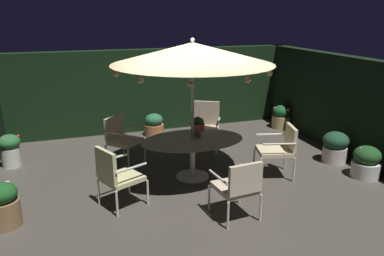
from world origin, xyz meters
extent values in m
cube|color=#464038|center=(0.00, 0.00, -0.01)|extent=(7.45, 6.68, 0.02)
cube|color=black|center=(0.00, 3.19, 1.02)|extent=(7.45, 0.30, 2.03)
cube|color=black|center=(3.57, 0.00, 1.02)|extent=(0.30, 6.68, 2.03)
cylinder|color=silver|center=(0.04, 0.00, 0.01)|extent=(0.60, 0.60, 0.03)
cylinder|color=silver|center=(0.04, 0.00, 0.35)|extent=(0.09, 0.09, 0.71)
ellipsoid|color=#B0B1A2|center=(0.04, 0.00, 0.72)|extent=(1.86, 1.25, 0.03)
cylinder|color=beige|center=(0.04, 0.00, 1.10)|extent=(0.06, 0.06, 2.19)
cone|color=beige|center=(0.04, 0.00, 2.24)|extent=(2.74, 2.74, 0.35)
sphere|color=beige|center=(0.04, 0.00, 2.46)|extent=(0.07, 0.07, 0.07)
sphere|color=#F9DB8C|center=(1.32, 0.02, 1.97)|extent=(0.10, 0.10, 0.10)
sphere|color=#F9DB8C|center=(1.08, 0.74, 1.97)|extent=(0.10, 0.10, 0.10)
sphere|color=#F9DB8C|center=(0.39, 1.23, 1.97)|extent=(0.10, 0.10, 0.10)
sphere|color=#F9DB8C|center=(-0.33, 1.22, 1.97)|extent=(0.10, 0.10, 0.10)
sphere|color=#F9DB8C|center=(-0.97, 0.79, 1.97)|extent=(0.10, 0.10, 0.10)
sphere|color=#F9DB8C|center=(-1.24, -0.06, 1.97)|extent=(0.10, 0.10, 0.10)
sphere|color=#F9DB8C|center=(-0.99, -0.76, 1.97)|extent=(0.10, 0.10, 0.10)
sphere|color=#F9DB8C|center=(-0.40, -1.21, 1.97)|extent=(0.10, 0.10, 0.10)
sphere|color=#F9DB8C|center=(0.46, -1.21, 1.97)|extent=(0.10, 0.10, 0.10)
sphere|color=#F9DB8C|center=(1.07, -0.76, 1.97)|extent=(0.10, 0.10, 0.10)
cylinder|color=#A3654A|center=(0.16, 0.06, 0.80)|extent=(0.11, 0.11, 0.13)
cylinder|color=#A95E4C|center=(0.16, 0.06, 0.93)|extent=(0.24, 0.24, 0.13)
ellipsoid|color=#1F4923|center=(0.16, 0.06, 1.05)|extent=(0.21, 0.21, 0.13)
sphere|color=#D13342|center=(0.16, 0.06, 1.09)|extent=(0.07, 0.07, 0.07)
cylinder|color=beige|center=(-1.17, -0.27, 0.21)|extent=(0.04, 0.04, 0.41)
cylinder|color=beige|center=(-0.95, -0.75, 0.21)|extent=(0.04, 0.04, 0.41)
cylinder|color=beige|center=(-1.68, -0.50, 0.21)|extent=(0.04, 0.04, 0.41)
cylinder|color=beige|center=(-1.46, -0.98, 0.21)|extent=(0.04, 0.04, 0.41)
cube|color=beige|center=(-1.32, -0.62, 0.45)|extent=(0.71, 0.70, 0.07)
cube|color=beige|center=(-1.56, -0.74, 0.73)|extent=(0.27, 0.48, 0.49)
cylinder|color=beige|center=(-1.43, -0.39, 0.70)|extent=(0.50, 0.26, 0.04)
cylinder|color=beige|center=(-1.21, -0.86, 0.70)|extent=(0.50, 0.26, 0.04)
cylinder|color=beige|center=(-0.11, -1.22, 0.21)|extent=(0.04, 0.04, 0.42)
cylinder|color=beige|center=(0.42, -1.17, 0.21)|extent=(0.04, 0.04, 0.42)
cylinder|color=beige|center=(-0.05, -1.80, 0.21)|extent=(0.04, 0.04, 0.42)
cylinder|color=beige|center=(0.48, -1.74, 0.21)|extent=(0.04, 0.04, 0.42)
cube|color=beige|center=(0.19, -1.48, 0.45)|extent=(0.58, 0.61, 0.07)
cube|color=beige|center=(0.21, -1.76, 0.71)|extent=(0.52, 0.11, 0.44)
cylinder|color=beige|center=(-0.08, -1.51, 0.67)|extent=(0.09, 0.55, 0.04)
cylinder|color=beige|center=(0.45, -1.45, 0.67)|extent=(0.09, 0.55, 0.04)
cylinder|color=beige|center=(1.10, -0.58, 0.22)|extent=(0.04, 0.04, 0.45)
cylinder|color=beige|center=(1.25, -0.06, 0.22)|extent=(0.04, 0.04, 0.45)
cylinder|color=beige|center=(1.68, -0.75, 0.22)|extent=(0.04, 0.04, 0.45)
cylinder|color=beige|center=(1.83, -0.22, 0.22)|extent=(0.04, 0.04, 0.45)
cube|color=beige|center=(1.47, -0.40, 0.48)|extent=(0.71, 0.67, 0.07)
cube|color=beige|center=(1.75, -0.48, 0.74)|extent=(0.20, 0.52, 0.43)
cylinder|color=beige|center=(1.39, -0.66, 0.71)|extent=(0.56, 0.19, 0.04)
cylinder|color=beige|center=(1.54, -0.14, 0.71)|extent=(0.56, 0.19, 0.04)
cylinder|color=beige|center=(0.87, 0.91, 0.21)|extent=(0.04, 0.04, 0.42)
cylinder|color=beige|center=(0.36, 1.19, 0.21)|extent=(0.04, 0.04, 0.42)
cylinder|color=beige|center=(1.14, 1.41, 0.21)|extent=(0.04, 0.04, 0.42)
cylinder|color=beige|center=(0.64, 1.69, 0.21)|extent=(0.04, 0.04, 0.42)
cube|color=beige|center=(0.75, 1.30, 0.45)|extent=(0.77, 0.76, 0.07)
cube|color=beige|center=(0.88, 1.54, 0.76)|extent=(0.51, 0.32, 0.54)
cylinder|color=beige|center=(1.01, 1.16, 0.66)|extent=(0.29, 0.49, 0.04)
cylinder|color=beige|center=(0.50, 1.44, 0.66)|extent=(0.29, 0.49, 0.04)
cylinder|color=silver|center=(-0.62, 1.06, 0.21)|extent=(0.04, 0.04, 0.42)
cylinder|color=silver|center=(-1.02, 0.67, 0.21)|extent=(0.04, 0.04, 0.42)
cylinder|color=silver|center=(-1.00, 1.45, 0.21)|extent=(0.04, 0.04, 0.42)
cylinder|color=silver|center=(-1.39, 1.05, 0.21)|extent=(0.04, 0.04, 0.42)
cube|color=beige|center=(-1.01, 1.06, 0.46)|extent=(0.76, 0.76, 0.07)
cube|color=beige|center=(-1.19, 1.24, 0.72)|extent=(0.42, 0.42, 0.45)
cylinder|color=silver|center=(-0.81, 1.25, 0.71)|extent=(0.39, 0.39, 0.04)
cylinder|color=silver|center=(-1.21, 0.86, 0.71)|extent=(0.39, 0.39, 0.04)
cylinder|color=olive|center=(-2.99, -0.72, 0.20)|extent=(0.43, 0.43, 0.39)
ellipsoid|color=#1B5220|center=(-2.99, -0.72, 0.51)|extent=(0.41, 0.41, 0.29)
sphere|color=silver|center=(-2.83, -0.70, 0.53)|extent=(0.07, 0.07, 0.07)
sphere|color=silver|center=(-2.92, -0.58, 0.59)|extent=(0.08, 0.08, 0.08)
sphere|color=silver|center=(-2.96, -0.81, 0.53)|extent=(0.09, 0.09, 0.09)
cylinder|color=beige|center=(2.98, -0.19, 0.15)|extent=(0.47, 0.47, 0.31)
ellipsoid|color=#1B422A|center=(2.98, -0.19, 0.45)|extent=(0.51, 0.51, 0.35)
sphere|color=#BB427D|center=(3.19, -0.18, 0.45)|extent=(0.08, 0.08, 0.08)
sphere|color=#A43889|center=(2.94, -0.02, 0.52)|extent=(0.08, 0.08, 0.08)
sphere|color=#B4347A|center=(2.90, -0.33, 0.51)|extent=(0.06, 0.06, 0.06)
cylinder|color=#AC6A3F|center=(-0.07, 2.64, 0.13)|extent=(0.47, 0.47, 0.27)
ellipsoid|color=#286740|center=(-0.07, 2.64, 0.39)|extent=(0.43, 0.43, 0.30)
sphere|color=#AC3B7B|center=(0.04, 2.63, 0.41)|extent=(0.06, 0.06, 0.06)
sphere|color=#A3347B|center=(-0.09, 2.75, 0.45)|extent=(0.07, 0.07, 0.07)
sphere|color=#AB4374|center=(-0.20, 2.68, 0.42)|extent=(0.08, 0.08, 0.08)
sphere|color=#B43285|center=(-0.06, 2.51, 0.41)|extent=(0.09, 0.09, 0.09)
cylinder|color=tan|center=(3.21, 2.21, 0.16)|extent=(0.47, 0.47, 0.31)
ellipsoid|color=#174D25|center=(3.21, 2.21, 0.44)|extent=(0.45, 0.45, 0.31)
sphere|color=#D85668|center=(3.33, 2.24, 0.49)|extent=(0.10, 0.10, 0.10)
sphere|color=#E44665|center=(3.27, 2.37, 0.44)|extent=(0.06, 0.06, 0.06)
sphere|color=#D74678|center=(3.06, 2.30, 0.51)|extent=(0.07, 0.07, 0.07)
sphere|color=#DB606E|center=(3.07, 2.15, 0.47)|extent=(0.09, 0.09, 0.09)
sphere|color=#DA4C77|center=(3.29, 2.04, 0.51)|extent=(0.10, 0.10, 0.10)
cylinder|color=silver|center=(3.04, -0.98, 0.14)|extent=(0.50, 0.50, 0.29)
ellipsoid|color=#1E461E|center=(3.04, -0.98, 0.42)|extent=(0.48, 0.48, 0.34)
sphere|color=#F9CE55|center=(3.16, -0.97, 0.46)|extent=(0.06, 0.06, 0.06)
sphere|color=#F4CD4F|center=(3.05, -0.83, 0.48)|extent=(0.08, 0.08, 0.08)
sphere|color=#F8D354|center=(2.94, -0.93, 0.53)|extent=(0.07, 0.07, 0.07)
sphere|color=#E6D450|center=(2.91, -1.10, 0.43)|extent=(0.09, 0.09, 0.09)
sphere|color=#DBCB55|center=(3.08, -1.10, 0.43)|extent=(0.07, 0.07, 0.07)
cylinder|color=beige|center=(-3.16, 1.60, 0.20)|extent=(0.35, 0.35, 0.39)
ellipsoid|color=#266232|center=(-3.16, 1.60, 0.51)|extent=(0.41, 0.41, 0.29)
sphere|color=red|center=(-2.99, 1.64, 0.60)|extent=(0.06, 0.06, 0.06)
sphere|color=red|center=(-3.25, 1.73, 0.53)|extent=(0.09, 0.09, 0.09)
sphere|color=red|center=(-3.21, 1.49, 0.60)|extent=(0.07, 0.07, 0.07)
camera|label=1|loc=(-1.98, -6.00, 2.90)|focal=35.24mm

